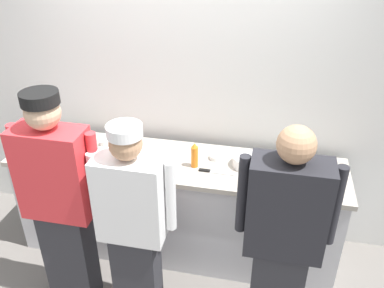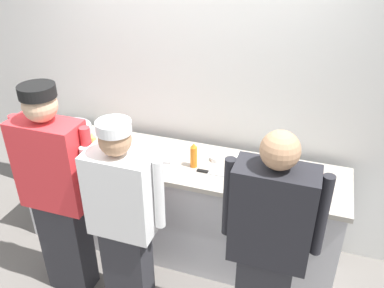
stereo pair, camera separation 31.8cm
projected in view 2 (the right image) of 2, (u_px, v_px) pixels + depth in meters
ground_plane at (164, 272)px, 3.49m from camera, size 9.00×9.00×0.00m
wall_back at (193, 91)px, 3.47m from camera, size 4.29×0.10×2.70m
prep_counter at (177, 205)px, 3.54m from camera, size 2.73×0.64×0.93m
chef_near_left at (57, 191)px, 2.93m from camera, size 0.63×0.24×1.74m
chef_center at (124, 219)px, 2.79m from camera, size 0.58×0.24×1.60m
chef_far_right at (268, 246)px, 2.51m from camera, size 0.62×0.24×1.69m
plate_stack_front at (247, 165)px, 3.16m from camera, size 0.23×0.23×0.08m
mixing_bowl_steel at (70, 133)px, 3.56m from camera, size 0.38×0.38×0.13m
sheet_tray at (147, 152)px, 3.39m from camera, size 0.51×0.41×0.02m
squeeze_bottle_primary at (93, 143)px, 3.36m from camera, size 0.05×0.05×0.19m
squeeze_bottle_secondary at (194, 156)px, 3.17m from camera, size 0.06×0.06×0.21m
squeeze_bottle_spare at (319, 182)px, 2.87m from camera, size 0.06×0.06×0.19m
ramekin_orange_sauce at (111, 138)px, 3.58m from camera, size 0.08×0.08×0.04m
ramekin_yellow_sauce at (217, 158)px, 3.29m from camera, size 0.11×0.11×0.04m
ramekin_red_sauce at (286, 182)px, 2.99m from camera, size 0.11×0.11×0.05m
deli_cup at (263, 179)px, 2.97m from camera, size 0.09×0.09×0.11m
chefs_knife at (211, 173)px, 3.13m from camera, size 0.27×0.03×0.02m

